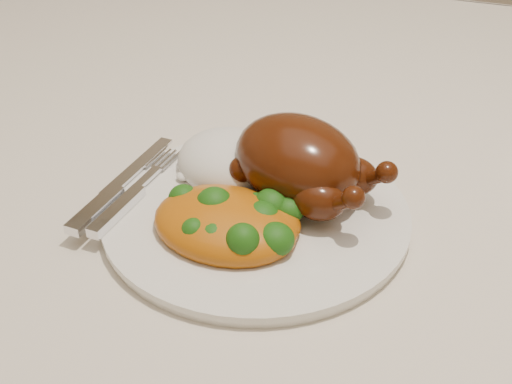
% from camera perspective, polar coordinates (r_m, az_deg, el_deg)
% --- Properties ---
extents(dining_table, '(1.60, 0.90, 0.76)m').
position_cam_1_polar(dining_table, '(0.80, 13.12, -4.06)').
color(dining_table, brown).
rests_on(dining_table, floor).
extents(tablecloth, '(1.73, 1.03, 0.18)m').
position_cam_1_polar(tablecloth, '(0.76, 13.82, 0.30)').
color(tablecloth, beige).
rests_on(tablecloth, dining_table).
extents(dinner_plate, '(0.29, 0.29, 0.01)m').
position_cam_1_polar(dinner_plate, '(0.64, 0.00, -1.92)').
color(dinner_plate, white).
rests_on(dinner_plate, tablecloth).
extents(roast_chicken, '(0.16, 0.13, 0.08)m').
position_cam_1_polar(roast_chicken, '(0.63, 3.56, 2.41)').
color(roast_chicken, '#4B1B08').
rests_on(roast_chicken, dinner_plate).
extents(rice_mound, '(0.13, 0.12, 0.06)m').
position_cam_1_polar(rice_mound, '(0.68, -2.10, 2.39)').
color(rice_mound, white).
rests_on(rice_mound, dinner_plate).
extents(mac_and_cheese, '(0.14, 0.11, 0.05)m').
position_cam_1_polar(mac_and_cheese, '(0.60, -1.82, -2.46)').
color(mac_and_cheese, '#B25E0B').
rests_on(mac_and_cheese, dinner_plate).
extents(cutlery, '(0.04, 0.17, 0.01)m').
position_cam_1_polar(cutlery, '(0.65, -10.90, -0.29)').
color(cutlery, silver).
rests_on(cutlery, dinner_plate).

